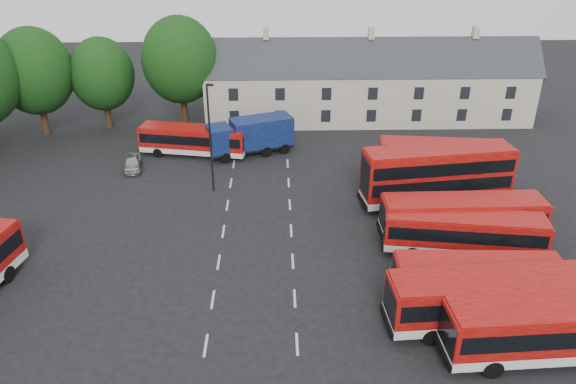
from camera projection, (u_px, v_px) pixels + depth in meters
The scene contains 14 objects.
ground at pixel (216, 280), 35.97m from camera, with size 140.00×140.00×0.00m, color black.
lane_markings at pixel (256, 262), 37.79m from camera, with size 5.15×33.80×0.01m.
terrace_houses at pixel (368, 85), 61.13m from camera, with size 35.70×7.13×10.06m.
bus_row_a at pixel (560, 326), 29.02m from camera, with size 12.17×3.42×3.40m.
bus_row_b at pixel (495, 297), 31.16m from camera, with size 12.05×3.49×3.37m.
bus_row_c at pixel (478, 276), 33.54m from camera, with size 9.99×2.65×2.80m.
bus_row_d at pixel (464, 231), 37.87m from camera, with size 10.90×3.92×3.01m.
bus_row_e at pixel (463, 215), 39.57m from camera, with size 11.40×2.82×3.21m.
bus_dd_south at pixel (437, 173), 43.83m from camera, with size 11.97×4.23×4.80m.
bus_dd_north at pixel (441, 162), 46.61m from camera, with size 10.36×3.45×4.17m.
bus_north at pixel (193, 138), 53.00m from camera, with size 10.36×4.15×2.86m.
box_truck at pixel (252, 135), 53.17m from camera, with size 8.40×5.17×3.52m.
silver_car at pixel (132, 163), 50.71m from camera, with size 1.49×3.71×1.27m, color #ACAFB4.
lamppost at pixel (210, 136), 44.90m from camera, with size 0.64×0.35×9.21m.
Camera 1 is at (3.98, -29.48, 21.50)m, focal length 35.00 mm.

